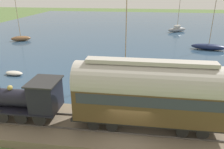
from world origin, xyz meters
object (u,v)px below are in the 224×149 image
at_px(sailboat_brown, 21,38).
at_px(sailboat_green, 125,73).
at_px(passenger_coach, 148,92).
at_px(rowboat_mid_harbor, 14,73).
at_px(sailboat_gray, 177,29).
at_px(rowboat_near_shore, 82,67).
at_px(steam_locomotive, 31,98).
at_px(rowboat_far_out, 194,75).
at_px(sailboat_navy, 209,47).
at_px(rowboat_off_pier, 170,74).

bearing_deg(sailboat_brown, sailboat_green, -151.55).
xyz_separation_m(passenger_coach, sailboat_green, (9.37, 2.13, -2.40)).
bearing_deg(passenger_coach, rowboat_mid_harbor, 58.49).
xyz_separation_m(sailboat_gray, rowboat_near_shore, (-26.84, 14.95, -0.35)).
height_order(steam_locomotive, sailboat_gray, sailboat_gray).
distance_m(sailboat_brown, rowboat_mid_harbor, 18.40).
distance_m(sailboat_gray, sailboat_green, 31.03).
height_order(sailboat_green, rowboat_far_out, sailboat_green).
bearing_deg(rowboat_far_out, sailboat_navy, -6.26).
bearing_deg(sailboat_gray, rowboat_far_out, 145.57).
xyz_separation_m(rowboat_far_out, rowboat_off_pier, (-0.25, 2.67, 0.06)).
bearing_deg(rowboat_mid_harbor, sailboat_brown, 31.74).
xyz_separation_m(sailboat_brown, rowboat_off_pier, (-14.41, -25.83, -0.30)).
distance_m(steam_locomotive, rowboat_mid_harbor, 11.55).
bearing_deg(sailboat_brown, rowboat_near_shore, -154.94).
relative_size(rowboat_near_shore, rowboat_far_out, 0.82).
relative_size(steam_locomotive, rowboat_near_shore, 2.56).
bearing_deg(rowboat_mid_harbor, passenger_coach, -116.43).
bearing_deg(rowboat_mid_harbor, steam_locomotive, -137.66).
xyz_separation_m(steam_locomotive, passenger_coach, (-0.00, -7.87, 0.94)).
xyz_separation_m(rowboat_mid_harbor, rowboat_far_out, (2.28, -20.24, -0.06)).
height_order(passenger_coach, rowboat_near_shore, passenger_coach).
xyz_separation_m(sailboat_green, rowboat_far_out, (1.96, -7.62, -0.65)).
xyz_separation_m(steam_locomotive, sailboat_gray, (38.92, -15.20, -1.67)).
relative_size(sailboat_green, rowboat_off_pier, 4.34).
xyz_separation_m(rowboat_mid_harbor, rowboat_off_pier, (2.03, -17.57, 0.00)).
bearing_deg(sailboat_green, sailboat_gray, -28.81).
bearing_deg(sailboat_brown, rowboat_mid_harbor, -177.21).
distance_m(rowboat_near_shore, rowboat_off_pier, 10.50).
distance_m(sailboat_navy, rowboat_mid_harbor, 28.89).
distance_m(sailboat_navy, sailboat_brown, 33.25).
height_order(steam_locomotive, sailboat_green, sailboat_green).
bearing_deg(sailboat_green, passenger_coach, -178.27).
bearing_deg(rowboat_near_shore, sailboat_green, -67.85).
height_order(rowboat_mid_harbor, rowboat_far_out, rowboat_mid_harbor).
height_order(steam_locomotive, rowboat_far_out, steam_locomotive).
bearing_deg(steam_locomotive, sailboat_green, -31.53).
bearing_deg(rowboat_off_pier, steam_locomotive, 148.72).
bearing_deg(rowboat_far_out, rowboat_off_pier, 110.05).
height_order(sailboat_green, rowboat_near_shore, sailboat_green).
bearing_deg(steam_locomotive, rowboat_near_shore, -1.15).
relative_size(passenger_coach, rowboat_far_out, 3.74).
relative_size(rowboat_near_shore, rowboat_off_pier, 0.98).
relative_size(passenger_coach, rowboat_mid_harbor, 4.39).
relative_size(steam_locomotive, sailboat_green, 0.57).
bearing_deg(rowboat_far_out, sailboat_green, 119.07).
distance_m(steam_locomotive, rowboat_off_pier, 15.53).
relative_size(sailboat_navy, rowboat_mid_harbor, 3.55).
height_order(sailboat_green, rowboat_mid_harbor, sailboat_green).
height_order(sailboat_brown, rowboat_off_pier, sailboat_brown).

